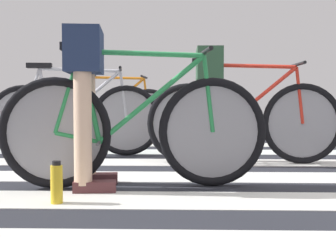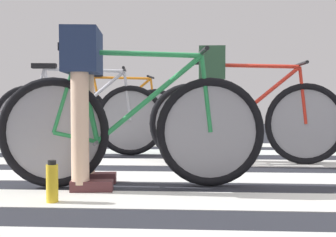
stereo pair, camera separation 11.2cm
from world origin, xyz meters
name	(u,v)px [view 2 (the right image)]	position (x,y,z in m)	size (l,w,h in m)	color
ground	(188,175)	(0.00, 0.00, 0.01)	(18.00, 14.00, 0.02)	#25272F
crosswalk_markings	(185,177)	(-0.02, -0.15, 0.02)	(5.47, 5.01, 0.00)	silver
bicycle_1_of_4	(132,128)	(-0.36, -0.53, 0.41)	(1.73, 0.52, 0.93)	black
cyclist_1_of_4	(84,86)	(-0.67, -0.56, 0.68)	(0.35, 0.43, 1.02)	beige
bicycle_2_of_4	(247,121)	(0.51, 0.55, 0.41)	(1.74, 0.52, 0.93)	black
cyclist_2_of_4	(212,89)	(0.20, 0.55, 0.68)	(0.31, 0.41, 1.02)	beige
bicycle_3_of_4	(79,118)	(-1.12, 1.01, 0.41)	(1.73, 0.52, 0.93)	black
bicycle_4_of_4	(118,113)	(-1.01, 2.64, 0.41)	(1.74, 0.52, 0.93)	black
water_bottle	(52,183)	(-0.74, -0.99, 0.13)	(0.07, 0.07, 0.24)	gold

